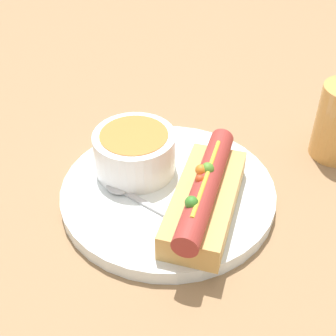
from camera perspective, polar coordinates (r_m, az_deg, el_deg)
ground_plane at (r=0.61m, az=-0.00°, el=-3.66°), size 4.00×4.00×0.00m
dinner_plate at (r=0.60m, az=-0.00°, el=-3.01°), size 0.27×0.27×0.02m
hot_dog at (r=0.55m, az=4.54°, el=-3.51°), size 0.19×0.13×0.06m
soup_bowl at (r=0.61m, az=-3.82°, el=2.32°), size 0.11×0.11×0.06m
spoon at (r=0.58m, az=-4.53°, el=-3.29°), size 0.03×0.15×0.01m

